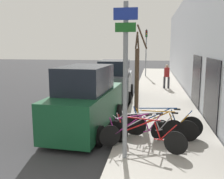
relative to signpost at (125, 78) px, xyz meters
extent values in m
plane|color=#333335|center=(-1.42, 8.11, -2.26)|extent=(80.00, 80.00, 0.00)
cube|color=#ADA89E|center=(1.18, 10.91, -2.19)|extent=(3.20, 32.00, 0.15)
cube|color=#B2B7C1|center=(2.93, 10.91, 0.99)|extent=(0.20, 32.00, 6.50)
cube|color=black|center=(2.81, 3.32, -0.89)|extent=(0.03, 2.23, 2.45)
cube|color=black|center=(2.81, 6.61, -0.89)|extent=(0.03, 2.23, 2.45)
cylinder|color=gray|center=(0.00, 0.01, -0.14)|extent=(0.12, 0.12, 3.94)
cube|color=navy|center=(0.00, -0.06, 1.54)|extent=(0.58, 0.02, 0.29)
cube|color=#19591E|center=(0.00, -0.06, 1.23)|extent=(0.50, 0.02, 0.22)
cylinder|color=black|center=(-0.31, 1.03, -1.79)|extent=(0.62, 0.26, 0.65)
cylinder|color=black|center=(1.34, 0.40, -1.79)|extent=(0.62, 0.26, 0.65)
cylinder|color=red|center=(0.31, 0.79, -1.48)|extent=(0.93, 0.38, 0.54)
cylinder|color=red|center=(0.39, 0.76, -1.26)|extent=(1.08, 0.44, 0.08)
cylinder|color=red|center=(0.84, 0.59, -1.51)|extent=(0.21, 0.11, 0.47)
cylinder|color=red|center=(1.05, 0.51, -1.76)|extent=(0.59, 0.25, 0.08)
cylinder|color=red|center=(1.13, 0.48, -1.53)|extent=(0.44, 0.19, 0.52)
cylinder|color=red|center=(-0.23, 0.99, -1.51)|extent=(0.21, 0.10, 0.56)
cube|color=black|center=(0.92, 0.56, -1.26)|extent=(0.22, 0.15, 0.04)
cylinder|color=#99999E|center=(-0.15, 0.96, -1.23)|extent=(0.18, 0.42, 0.02)
cylinder|color=black|center=(-0.50, 0.65, -1.79)|extent=(0.59, 0.34, 0.65)
cylinder|color=black|center=(0.95, 1.43, -1.79)|extent=(0.59, 0.34, 0.65)
cylinder|color=#8C1E72|center=(0.04, 0.94, -1.49)|extent=(0.83, 0.47, 0.53)
cylinder|color=#8C1E72|center=(0.12, 0.98, -1.26)|extent=(0.97, 0.54, 0.08)
cylinder|color=#8C1E72|center=(0.52, 1.19, -1.51)|extent=(0.19, 0.13, 0.47)
cylinder|color=#8C1E72|center=(0.70, 1.29, -1.76)|extent=(0.53, 0.30, 0.08)
cylinder|color=#8C1E72|center=(0.77, 1.33, -1.54)|extent=(0.40, 0.23, 0.52)
cylinder|color=#8C1E72|center=(-0.43, 0.68, -1.51)|extent=(0.19, 0.12, 0.56)
cube|color=black|center=(0.59, 1.23, -1.27)|extent=(0.21, 0.17, 0.04)
cylinder|color=#99999E|center=(-0.36, 0.72, -1.24)|extent=(0.23, 0.40, 0.02)
cylinder|color=black|center=(-0.37, 1.12, -1.78)|extent=(0.66, 0.16, 0.66)
cylinder|color=black|center=(1.34, 1.44, -1.78)|extent=(0.66, 0.16, 0.66)
cylinder|color=#B7B7BC|center=(0.27, 1.24, -1.47)|extent=(0.96, 0.21, 0.54)
cylinder|color=#B7B7BC|center=(0.36, 1.26, -1.24)|extent=(1.12, 0.24, 0.09)
cylinder|color=#B7B7BC|center=(0.83, 1.34, -1.50)|extent=(0.21, 0.07, 0.48)
cylinder|color=#B7B7BC|center=(1.04, 1.38, -1.76)|extent=(0.61, 0.14, 0.08)
cylinder|color=#B7B7BC|center=(1.13, 1.40, -1.52)|extent=(0.45, 0.11, 0.53)
cylinder|color=#B7B7BC|center=(-0.28, 1.14, -1.50)|extent=(0.21, 0.07, 0.57)
cube|color=black|center=(0.91, 1.36, -1.25)|extent=(0.21, 0.12, 0.04)
cylinder|color=#99999E|center=(-0.20, 1.15, -1.22)|extent=(0.10, 0.44, 0.02)
cylinder|color=black|center=(0.19, 1.73, -1.78)|extent=(0.66, 0.16, 0.66)
cylinder|color=black|center=(1.78, 1.43, -1.78)|extent=(0.66, 0.16, 0.66)
cylinder|color=orange|center=(0.79, 1.62, -1.47)|extent=(0.90, 0.21, 0.55)
cylinder|color=orange|center=(0.87, 1.60, -1.24)|extent=(1.04, 0.23, 0.09)
cylinder|color=orange|center=(1.30, 1.52, -1.50)|extent=(0.20, 0.07, 0.48)
cylinder|color=orange|center=(1.50, 1.48, -1.75)|extent=(0.56, 0.14, 0.08)
cylinder|color=orange|center=(1.58, 1.47, -1.52)|extent=(0.43, 0.11, 0.53)
cylinder|color=orange|center=(0.27, 1.72, -1.50)|extent=(0.20, 0.07, 0.57)
cube|color=black|center=(1.38, 1.51, -1.24)|extent=(0.21, 0.12, 0.04)
cylinder|color=#99999E|center=(0.35, 1.70, -1.21)|extent=(0.11, 0.44, 0.02)
cylinder|color=black|center=(0.09, 1.76, -1.75)|extent=(0.71, 0.05, 0.71)
cylinder|color=black|center=(1.93, 1.72, -1.75)|extent=(0.71, 0.05, 0.71)
cylinder|color=#1E4799|center=(0.78, 1.75, -1.42)|extent=(1.03, 0.06, 0.58)
cylinder|color=#1E4799|center=(0.87, 1.75, -1.17)|extent=(1.19, 0.06, 0.09)
cylinder|color=#1E4799|center=(1.38, 1.74, -1.45)|extent=(0.22, 0.04, 0.51)
cylinder|color=#1E4799|center=(1.61, 1.73, -1.73)|extent=(0.64, 0.04, 0.08)
cylinder|color=#1E4799|center=(1.70, 1.73, -1.48)|extent=(0.48, 0.04, 0.57)
cylinder|color=#1E4799|center=(0.19, 1.76, -1.45)|extent=(0.22, 0.04, 0.62)
cube|color=black|center=(1.47, 1.73, -1.18)|extent=(0.20, 0.08, 0.04)
cylinder|color=#99999E|center=(0.28, 1.76, -1.15)|extent=(0.03, 0.44, 0.02)
cube|color=#144728|center=(-1.66, 2.48, -1.45)|extent=(1.99, 4.76, 1.27)
cube|color=black|center=(-1.68, 2.30, -0.36)|extent=(1.68, 2.52, 0.91)
cylinder|color=black|center=(-2.42, 3.98, -1.94)|extent=(0.26, 0.66, 0.65)
cylinder|color=black|center=(-0.73, 3.88, -1.94)|extent=(0.26, 0.66, 0.65)
cylinder|color=black|center=(-2.60, 1.09, -1.94)|extent=(0.26, 0.66, 0.65)
cylinder|color=black|center=(-0.91, 0.99, -1.94)|extent=(0.26, 0.66, 0.65)
cube|color=#51565B|center=(-1.47, 8.03, -1.44)|extent=(1.97, 4.35, 1.28)
cube|color=black|center=(-1.47, 7.86, -0.40)|extent=(1.70, 2.29, 0.78)
cylinder|color=black|center=(-2.42, 9.32, -1.92)|extent=(0.25, 0.68, 0.67)
cylinder|color=black|center=(-0.64, 9.40, -1.92)|extent=(0.25, 0.68, 0.67)
cylinder|color=black|center=(-2.31, 6.67, -1.92)|extent=(0.25, 0.68, 0.67)
cylinder|color=black|center=(-0.52, 6.74, -1.92)|extent=(0.25, 0.68, 0.67)
cylinder|color=#333338|center=(1.51, 11.39, -1.71)|extent=(0.15, 0.15, 0.80)
cylinder|color=#333338|center=(1.79, 11.36, -1.71)|extent=(0.15, 0.15, 0.80)
cylinder|color=maroon|center=(1.65, 11.38, -1.00)|extent=(0.37, 0.37, 0.63)
sphere|color=tan|center=(1.65, 11.38, -0.57)|extent=(0.22, 0.22, 0.22)
cylinder|color=#4C3828|center=(-0.01, 4.91, -0.72)|extent=(0.19, 0.19, 2.79)
cylinder|color=#4C3828|center=(0.17, 5.46, 1.18)|extent=(0.46, 1.17, 1.06)
cylinder|color=#4C3828|center=(-0.08, 5.30, 1.03)|extent=(0.21, 0.85, 0.76)
cylinder|color=#4C3828|center=(-0.01, 5.37, 0.97)|extent=(0.08, 0.96, 0.66)
cylinder|color=gray|center=(0.01, 18.36, 0.14)|extent=(0.10, 0.10, 4.50)
cube|color=black|center=(0.01, 18.26, 1.94)|extent=(0.20, 0.16, 0.64)
sphere|color=red|center=(0.01, 18.17, 2.14)|extent=(0.11, 0.11, 0.11)
sphere|color=orange|center=(0.01, 18.17, 1.94)|extent=(0.11, 0.11, 0.11)
sphere|color=green|center=(0.01, 18.17, 1.74)|extent=(0.11, 0.11, 0.11)
camera|label=1|loc=(0.66, -6.14, 0.78)|focal=40.00mm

